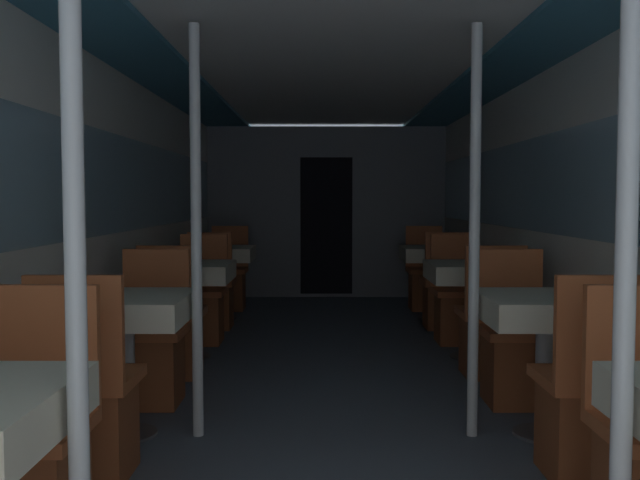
# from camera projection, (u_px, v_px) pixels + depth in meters

# --- Properties ---
(wall_left) EXTENTS (0.05, 9.97, 2.10)m
(wall_left) POSITION_uv_depth(u_px,v_px,m) (109.00, 218.00, 4.78)
(wall_left) COLOR silver
(wall_left) RESTS_ON ground_plane
(wall_right) EXTENTS (0.05, 9.97, 2.10)m
(wall_right) POSITION_uv_depth(u_px,v_px,m) (553.00, 218.00, 4.78)
(wall_right) COLOR silver
(wall_right) RESTS_ON ground_plane
(ceiling_panel) EXTENTS (2.99, 9.97, 0.07)m
(ceiling_panel) POSITION_uv_depth(u_px,v_px,m) (331.00, 60.00, 4.72)
(ceiling_panel) COLOR white
(ceiling_panel) RESTS_ON wall_left
(bulkhead_far) EXTENTS (2.93, 0.09, 2.10)m
(bulkhead_far) POSITION_uv_depth(u_px,v_px,m) (326.00, 212.00, 8.80)
(bulkhead_far) COLOR slate
(bulkhead_far) RESTS_ON ground_plane
(chair_left_far_0) EXTENTS (0.40, 0.40, 0.91)m
(chair_left_far_0) POSITION_uv_depth(u_px,v_px,m) (28.00, 471.00, 2.45)
(chair_left_far_0) COLOR brown
(chair_left_far_0) RESTS_ON ground_plane
(support_pole_left_0) EXTENTS (0.06, 0.06, 2.10)m
(support_pole_left_0) POSITION_uv_depth(u_px,v_px,m) (75.00, 267.00, 1.83)
(support_pole_left_0) COLOR silver
(support_pole_left_0) RESTS_ON ground_plane
(dining_table_left_1) EXTENTS (0.66, 0.66, 0.73)m
(dining_table_left_1) POSITION_uv_depth(u_px,v_px,m) (123.00, 316.00, 3.65)
(dining_table_left_1) COLOR #4C4C51
(dining_table_left_1) RESTS_ON ground_plane
(chair_left_near_1) EXTENTS (0.40, 0.40, 0.91)m
(chair_left_near_1) POSITION_uv_depth(u_px,v_px,m) (88.00, 414.00, 3.09)
(chair_left_near_1) COLOR brown
(chair_left_near_1) RESTS_ON ground_plane
(chair_left_far_1) EXTENTS (0.40, 0.40, 0.91)m
(chair_left_far_1) POSITION_uv_depth(u_px,v_px,m) (151.00, 355.00, 4.24)
(chair_left_far_1) COLOR brown
(chair_left_far_1) RESTS_ON ground_plane
(support_pole_left_1) EXTENTS (0.06, 0.06, 2.10)m
(support_pole_left_1) POSITION_uv_depth(u_px,v_px,m) (196.00, 233.00, 3.62)
(support_pole_left_1) COLOR silver
(support_pole_left_1) RESTS_ON ground_plane
(dining_table_left_2) EXTENTS (0.66, 0.66, 0.73)m
(dining_table_left_2) POSITION_uv_depth(u_px,v_px,m) (188.00, 277.00, 5.44)
(dining_table_left_2) COLOR #4C4C51
(dining_table_left_2) RESTS_ON ground_plane
(chair_left_near_2) EXTENTS (0.40, 0.40, 0.91)m
(chair_left_near_2) POSITION_uv_depth(u_px,v_px,m) (173.00, 335.00, 4.89)
(chair_left_near_2) COLOR brown
(chair_left_near_2) RESTS_ON ground_plane
(chair_left_far_2) EXTENTS (0.40, 0.40, 0.91)m
(chair_left_far_2) POSITION_uv_depth(u_px,v_px,m) (201.00, 309.00, 6.04)
(chair_left_far_2) COLOR brown
(chair_left_far_2) RESTS_ON ground_plane
(dining_table_left_3) EXTENTS (0.66, 0.66, 0.73)m
(dining_table_left_3) POSITION_uv_depth(u_px,v_px,m) (221.00, 257.00, 7.23)
(dining_table_left_3) COLOR #4C4C51
(dining_table_left_3) RESTS_ON ground_plane
(chair_left_near_3) EXTENTS (0.40, 0.40, 0.91)m
(chair_left_near_3) POSITION_uv_depth(u_px,v_px,m) (212.00, 298.00, 6.68)
(chair_left_near_3) COLOR brown
(chair_left_near_3) RESTS_ON ground_plane
(chair_left_far_3) EXTENTS (0.40, 0.40, 0.91)m
(chair_left_far_3) POSITION_uv_depth(u_px,v_px,m) (228.00, 283.00, 7.83)
(chair_left_far_3) COLOR brown
(chair_left_far_3) RESTS_ON ground_plane
(support_pole_right_0) EXTENTS (0.06, 0.06, 2.10)m
(support_pole_right_0) POSITION_uv_depth(u_px,v_px,m) (625.00, 267.00, 1.83)
(support_pole_right_0) COLOR silver
(support_pole_right_0) RESTS_ON ground_plane
(dining_table_right_1) EXTENTS (0.66, 0.66, 0.73)m
(dining_table_right_1) POSITION_uv_depth(u_px,v_px,m) (546.00, 316.00, 3.65)
(dining_table_right_1) COLOR #4C4C51
(dining_table_right_1) RESTS_ON ground_plane
(chair_right_near_1) EXTENTS (0.40, 0.40, 0.91)m
(chair_right_near_1) POSITION_uv_depth(u_px,v_px,m) (587.00, 414.00, 3.10)
(chair_right_near_1) COLOR brown
(chair_right_near_1) RESTS_ON ground_plane
(chair_right_far_1) EXTENTS (0.40, 0.40, 0.91)m
(chair_right_far_1) POSITION_uv_depth(u_px,v_px,m) (515.00, 355.00, 4.24)
(chair_right_far_1) COLOR brown
(chair_right_far_1) RESTS_ON ground_plane
(support_pole_right_1) EXTENTS (0.06, 0.06, 2.10)m
(support_pole_right_1) POSITION_uv_depth(u_px,v_px,m) (474.00, 233.00, 3.62)
(support_pole_right_1) COLOR silver
(support_pole_right_1) RESTS_ON ground_plane
(dining_table_right_2) EXTENTS (0.66, 0.66, 0.73)m
(dining_table_right_2) POSITION_uv_depth(u_px,v_px,m) (472.00, 277.00, 5.44)
(dining_table_right_2) COLOR #4C4C51
(dining_table_right_2) RESTS_ON ground_plane
(chair_right_near_2) EXTENTS (0.40, 0.40, 0.91)m
(chair_right_near_2) POSITION_uv_depth(u_px,v_px,m) (489.00, 335.00, 4.89)
(chair_right_near_2) COLOR brown
(chair_right_near_2) RESTS_ON ground_plane
(chair_right_far_2) EXTENTS (0.40, 0.40, 0.91)m
(chair_right_far_2) POSITION_uv_depth(u_px,v_px,m) (457.00, 309.00, 6.04)
(chair_right_far_2) COLOR brown
(chair_right_far_2) RESTS_ON ground_plane
(dining_table_right_3) EXTENTS (0.66, 0.66, 0.73)m
(dining_table_right_3) POSITION_uv_depth(u_px,v_px,m) (434.00, 257.00, 7.24)
(dining_table_right_3) COLOR #4C4C51
(dining_table_right_3) RESTS_ON ground_plane
(chair_right_near_3) EXTENTS (0.40, 0.40, 0.91)m
(chair_right_near_3) POSITION_uv_depth(u_px,v_px,m) (443.00, 298.00, 6.68)
(chair_right_near_3) COLOR brown
(chair_right_near_3) RESTS_ON ground_plane
(chair_right_far_3) EXTENTS (0.40, 0.40, 0.91)m
(chair_right_far_3) POSITION_uv_depth(u_px,v_px,m) (425.00, 283.00, 7.83)
(chair_right_far_3) COLOR brown
(chair_right_far_3) RESTS_ON ground_plane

